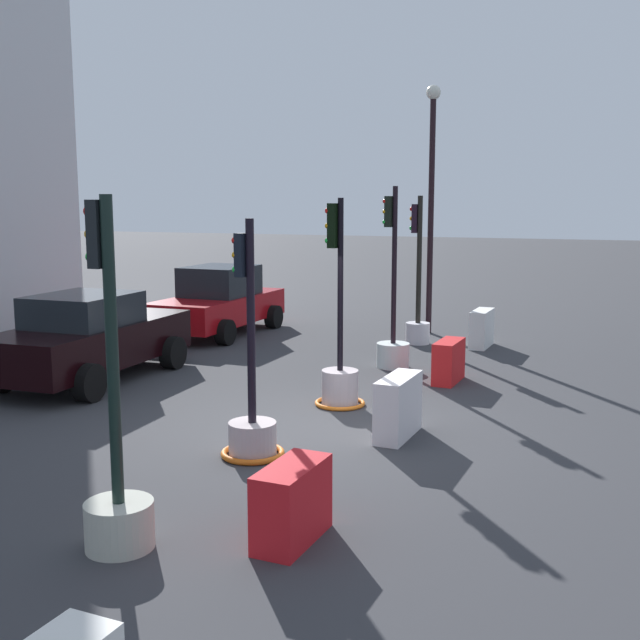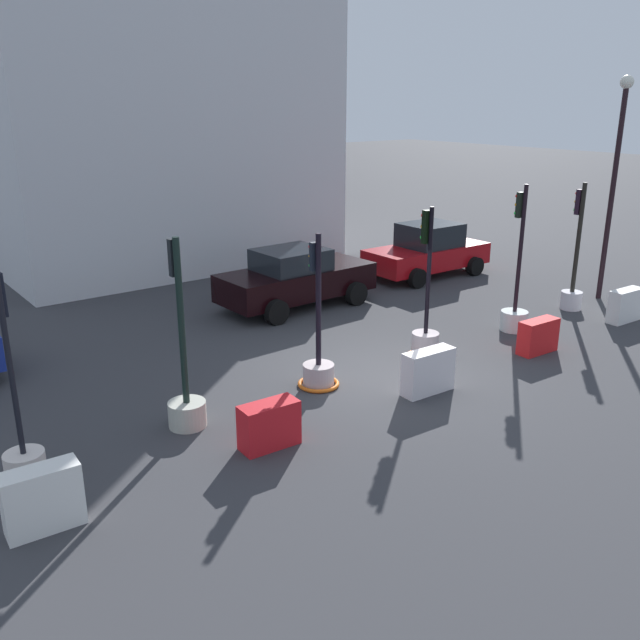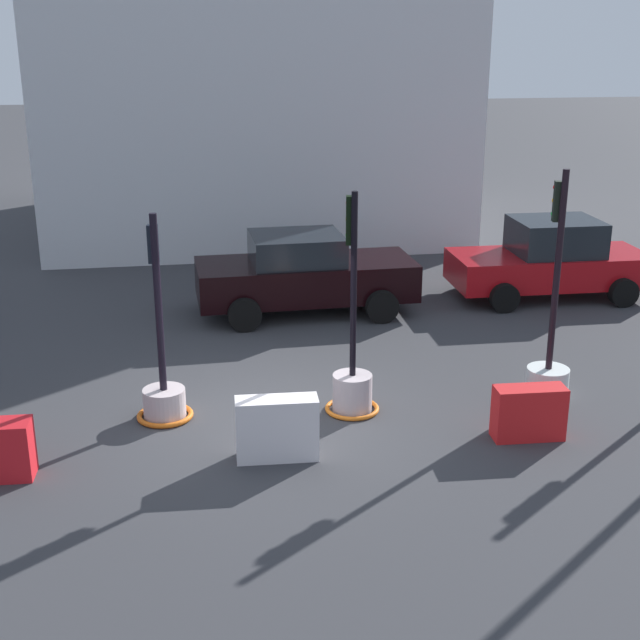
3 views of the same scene
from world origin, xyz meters
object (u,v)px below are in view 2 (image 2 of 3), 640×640
at_px(construction_barrier_3, 538,336).
at_px(car_black_sedan, 296,278).
at_px(construction_barrier_4, 625,305).
at_px(traffic_light_2, 318,364).
at_px(street_lamp_post, 616,168).
at_px(traffic_light_1, 186,392).
at_px(traffic_light_5, 573,282).
at_px(construction_barrier_0, 43,499).
at_px(traffic_light_3, 425,334).
at_px(construction_barrier_2, 428,372).
at_px(construction_barrier_1, 269,425).
at_px(car_red_compact, 428,251).
at_px(traffic_light_4, 515,306).
at_px(traffic_light_0, 23,451).

relative_size(construction_barrier_3, car_black_sedan, 0.23).
bearing_deg(construction_barrier_4, traffic_light_2, 170.25).
height_order(traffic_light_2, street_lamp_post, street_lamp_post).
bearing_deg(construction_barrier_3, traffic_light_1, 169.15).
height_order(traffic_light_5, construction_barrier_0, traffic_light_5).
height_order(traffic_light_3, construction_barrier_2, traffic_light_3).
height_order(traffic_light_1, construction_barrier_1, traffic_light_1).
bearing_deg(car_black_sedan, car_red_compact, 2.44).
bearing_deg(street_lamp_post, construction_barrier_4, -132.30).
distance_m(traffic_light_3, traffic_light_5, 5.94).
xyz_separation_m(traffic_light_4, construction_barrier_1, (-8.22, -1.30, -0.23)).
height_order(traffic_light_0, traffic_light_2, traffic_light_0).
xyz_separation_m(construction_barrier_3, construction_barrier_4, (3.76, 0.02, 0.04)).
distance_m(traffic_light_4, street_lamp_post, 5.37).
bearing_deg(car_red_compact, street_lamp_post, -67.40).
distance_m(traffic_light_0, construction_barrier_0, 1.43).
distance_m(traffic_light_2, construction_barrier_3, 5.40).
relative_size(construction_barrier_1, car_red_compact, 0.24).
distance_m(construction_barrier_0, construction_barrier_4, 14.83).
bearing_deg(construction_barrier_0, traffic_light_5, 6.02).
xyz_separation_m(traffic_light_2, construction_barrier_2, (1.53, -1.58, -0.03)).
distance_m(traffic_light_1, construction_barrier_4, 11.98).
bearing_deg(traffic_light_5, construction_barrier_0, -173.98).
relative_size(car_black_sedan, car_red_compact, 1.05).
distance_m(construction_barrier_0, car_black_sedan, 10.83).
xyz_separation_m(traffic_light_3, construction_barrier_1, (-5.05, -1.31, -0.17)).
bearing_deg(traffic_light_2, construction_barrier_0, -164.87).
bearing_deg(traffic_light_1, car_red_compact, 24.02).
bearing_deg(traffic_light_4, traffic_light_5, 3.64).
relative_size(construction_barrier_0, construction_barrier_3, 1.00).
bearing_deg(traffic_light_2, traffic_light_4, -2.09).
height_order(construction_barrier_1, construction_barrier_2, construction_barrier_2).
bearing_deg(construction_barrier_3, car_black_sedan, 110.12).
bearing_deg(construction_barrier_2, construction_barrier_1, 179.07).
height_order(construction_barrier_1, street_lamp_post, street_lamp_post).
xyz_separation_m(construction_barrier_0, construction_barrier_2, (7.43, 0.01, -0.02)).
xyz_separation_m(construction_barrier_0, construction_barrier_4, (14.83, 0.06, -0.03)).
height_order(construction_barrier_0, car_red_compact, car_red_compact).
bearing_deg(construction_barrier_4, construction_barrier_2, -179.63).
xyz_separation_m(traffic_light_1, car_red_compact, (11.27, 5.02, 0.15)).
xyz_separation_m(construction_barrier_4, car_black_sedan, (-6.08, 6.33, 0.39)).
bearing_deg(traffic_light_3, traffic_light_2, 175.81).
relative_size(traffic_light_2, traffic_light_3, 0.92).
relative_size(traffic_light_4, car_black_sedan, 0.81).
relative_size(traffic_light_1, construction_barrier_4, 3.16).
height_order(traffic_light_4, construction_barrier_4, traffic_light_4).
bearing_deg(traffic_light_2, construction_barrier_1, -145.22).
bearing_deg(construction_barrier_3, construction_barrier_4, 0.25).
distance_m(traffic_light_3, traffic_light_4, 3.18).
xyz_separation_m(traffic_light_5, street_lamp_post, (1.60, 0.11, 2.97)).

